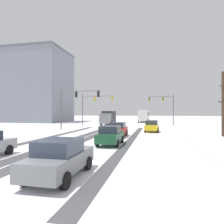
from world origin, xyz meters
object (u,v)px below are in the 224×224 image
(traffic_signal_far_right, at_px, (164,104))
(traffic_signal_far_left, at_px, (93,103))
(office_building_far_left_block, at_px, (20,87))
(box_truck_delivery, at_px, (108,117))
(bus_oncoming, at_px, (144,115))
(car_yellow_cab_lead, at_px, (152,126))
(car_red_second, at_px, (118,129))
(traffic_signal_near_left, at_px, (74,100))
(bare_tree_sidewalk_mid, at_px, (224,103))
(car_grey_fifth, at_px, (60,158))
(car_dark_green_third, at_px, (110,135))

(traffic_signal_far_right, bearing_deg, traffic_signal_far_left, -164.50)
(office_building_far_left_block, bearing_deg, box_truck_delivery, -19.44)
(traffic_signal_far_left, relative_size, bus_oncoming, 0.62)
(car_yellow_cab_lead, height_order, box_truck_delivery, box_truck_delivery)
(car_red_second, relative_size, office_building_far_left_block, 0.14)
(car_yellow_cab_lead, xyz_separation_m, bus_oncoming, (-2.48, 28.45, 1.18))
(traffic_signal_far_left, distance_m, office_building_far_left_block, 30.23)
(traffic_signal_near_left, bearing_deg, traffic_signal_far_right, 44.47)
(traffic_signal_far_left, xyz_separation_m, office_building_far_left_block, (-26.74, 12.95, 5.56))
(bare_tree_sidewalk_mid, bearing_deg, car_red_second, -169.90)
(traffic_signal_far_right, height_order, traffic_signal_far_left, same)
(car_grey_fifth, bearing_deg, car_yellow_cab_lead, 80.27)
(traffic_signal_near_left, distance_m, box_truck_delivery, 13.41)
(car_red_second, distance_m, car_dark_green_third, 5.78)
(traffic_signal_far_left, distance_m, car_grey_fifth, 33.59)
(traffic_signal_near_left, bearing_deg, car_yellow_cab_lead, -4.61)
(car_dark_green_third, bearing_deg, box_truck_delivery, 103.21)
(car_grey_fifth, bearing_deg, box_truck_delivery, 99.48)
(car_grey_fifth, relative_size, bare_tree_sidewalk_mid, 0.56)
(traffic_signal_near_left, xyz_separation_m, bare_tree_sidewalk_mid, (19.94, -5.42, -0.86))
(traffic_signal_far_right, distance_m, car_dark_green_third, 28.33)
(car_yellow_cab_lead, xyz_separation_m, car_dark_green_third, (-3.33, -12.29, 0.00))
(traffic_signal_far_right, relative_size, bare_tree_sidewalk_mid, 0.89)
(box_truck_delivery, bearing_deg, traffic_signal_near_left, -101.32)
(bus_oncoming, relative_size, office_building_far_left_block, 0.38)
(car_grey_fifth, bearing_deg, car_dark_green_third, 88.12)
(box_truck_delivery, bearing_deg, bus_oncoming, 64.60)
(car_grey_fifth, bearing_deg, traffic_signal_far_right, 80.48)
(car_yellow_cab_lead, height_order, office_building_far_left_block, office_building_far_left_block)
(bare_tree_sidewalk_mid, bearing_deg, car_dark_green_third, -145.15)
(car_grey_fifth, bearing_deg, car_red_second, 90.36)
(traffic_signal_far_left, height_order, bare_tree_sidewalk_mid, bare_tree_sidewalk_mid)
(traffic_signal_far_right, bearing_deg, office_building_far_left_block, 167.77)
(car_yellow_cab_lead, bearing_deg, box_truck_delivery, 124.44)
(car_dark_green_third, distance_m, car_grey_fifth, 8.84)
(car_yellow_cab_lead, bearing_deg, office_building_far_left_block, 148.11)
(traffic_signal_far_right, height_order, bare_tree_sidewalk_mid, bare_tree_sidewalk_mid)
(car_red_second, bearing_deg, box_truck_delivery, 105.77)
(traffic_signal_near_left, xyz_separation_m, traffic_signal_far_right, (14.48, 14.22, -0.07))
(car_dark_green_third, relative_size, bus_oncoming, 0.37)
(bus_oncoming, distance_m, office_building_far_left_block, 37.45)
(traffic_signal_far_right, distance_m, car_red_second, 22.89)
(car_grey_fifth, distance_m, box_truck_delivery, 35.39)
(traffic_signal_far_left, bearing_deg, office_building_far_left_block, 154.16)
(traffic_signal_far_left, xyz_separation_m, car_yellow_cab_lead, (12.02, -11.17, -3.86))
(box_truck_delivery, xyz_separation_m, office_building_far_left_block, (-29.31, 10.34, 8.60))
(traffic_signal_far_left, height_order, car_yellow_cab_lead, traffic_signal_far_left)
(car_dark_green_third, relative_size, office_building_far_left_block, 0.14)
(traffic_signal_far_right, bearing_deg, car_yellow_cab_lead, -99.24)
(bare_tree_sidewalk_mid, bearing_deg, car_yellow_cab_lead, 150.68)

